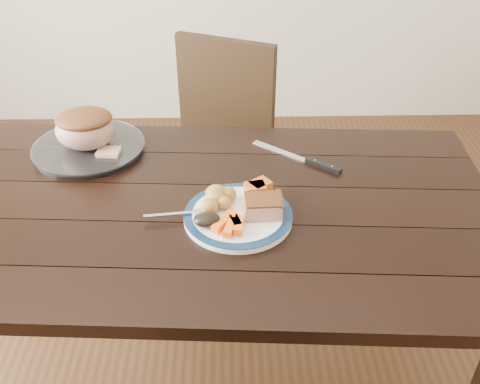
{
  "coord_description": "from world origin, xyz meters",
  "views": [
    {
      "loc": [
        0.05,
        -1.2,
        1.63
      ],
      "look_at": [
        0.08,
        -0.02,
        0.8
      ],
      "focal_mm": 40.0,
      "sensor_mm": 36.0,
      "label": 1
    }
  ],
  "objects_px": {
    "dining_table": "(212,229)",
    "carving_knife": "(312,162)",
    "dinner_plate": "(238,216)",
    "pork_slice": "(263,207)",
    "serving_platter": "(89,149)",
    "fork": "(183,214)",
    "roast_joint": "(86,129)",
    "chair_far": "(216,143)"
  },
  "relations": [
    {
      "from": "pork_slice",
      "to": "carving_knife",
      "type": "xyz_separation_m",
      "value": [
        0.17,
        0.28,
        -0.04
      ]
    },
    {
      "from": "dining_table",
      "to": "roast_joint",
      "type": "height_order",
      "value": "roast_joint"
    },
    {
      "from": "pork_slice",
      "to": "fork",
      "type": "height_order",
      "value": "pork_slice"
    },
    {
      "from": "serving_platter",
      "to": "roast_joint",
      "type": "height_order",
      "value": "roast_joint"
    },
    {
      "from": "dining_table",
      "to": "carving_knife",
      "type": "xyz_separation_m",
      "value": [
        0.31,
        0.2,
        0.1
      ]
    },
    {
      "from": "pork_slice",
      "to": "fork",
      "type": "bearing_deg",
      "value": 178.58
    },
    {
      "from": "chair_far",
      "to": "pork_slice",
      "type": "xyz_separation_m",
      "value": [
        0.14,
        -0.81,
        0.27
      ]
    },
    {
      "from": "serving_platter",
      "to": "carving_knife",
      "type": "height_order",
      "value": "serving_platter"
    },
    {
      "from": "dinner_plate",
      "to": "pork_slice",
      "type": "relative_size",
      "value": 2.99
    },
    {
      "from": "dinner_plate",
      "to": "roast_joint",
      "type": "relative_size",
      "value": 1.55
    },
    {
      "from": "chair_far",
      "to": "fork",
      "type": "xyz_separation_m",
      "value": [
        -0.07,
        -0.8,
        0.25
      ]
    },
    {
      "from": "dining_table",
      "to": "fork",
      "type": "height_order",
      "value": "fork"
    },
    {
      "from": "chair_far",
      "to": "serving_platter",
      "type": "height_order",
      "value": "chair_far"
    },
    {
      "from": "fork",
      "to": "pork_slice",
      "type": "bearing_deg",
      "value": -7.92
    },
    {
      "from": "dinner_plate",
      "to": "chair_far",
      "type": "bearing_deg",
      "value": 95.51
    },
    {
      "from": "dinner_plate",
      "to": "roast_joint",
      "type": "height_order",
      "value": "roast_joint"
    },
    {
      "from": "dining_table",
      "to": "carving_knife",
      "type": "distance_m",
      "value": 0.38
    },
    {
      "from": "dining_table",
      "to": "roast_joint",
      "type": "xyz_separation_m",
      "value": [
        -0.4,
        0.3,
        0.17
      ]
    },
    {
      "from": "pork_slice",
      "to": "carving_knife",
      "type": "relative_size",
      "value": 0.37
    },
    {
      "from": "serving_platter",
      "to": "pork_slice",
      "type": "xyz_separation_m",
      "value": [
        0.54,
        -0.37,
        0.03
      ]
    },
    {
      "from": "serving_platter",
      "to": "roast_joint",
      "type": "distance_m",
      "value": 0.07
    },
    {
      "from": "serving_platter",
      "to": "fork",
      "type": "xyz_separation_m",
      "value": [
        0.33,
        -0.37,
        0.01
      ]
    },
    {
      "from": "pork_slice",
      "to": "roast_joint",
      "type": "distance_m",
      "value": 0.66
    },
    {
      "from": "dining_table",
      "to": "carving_knife",
      "type": "relative_size",
      "value": 6.27
    },
    {
      "from": "dinner_plate",
      "to": "fork",
      "type": "distance_m",
      "value": 0.15
    },
    {
      "from": "chair_far",
      "to": "serving_platter",
      "type": "distance_m",
      "value": 0.63
    },
    {
      "from": "dining_table",
      "to": "carving_knife",
      "type": "height_order",
      "value": "carving_knife"
    },
    {
      "from": "dinner_plate",
      "to": "roast_joint",
      "type": "bearing_deg",
      "value": 142.0
    },
    {
      "from": "dinner_plate",
      "to": "dining_table",
      "type": "bearing_deg",
      "value": 135.27
    },
    {
      "from": "dinner_plate",
      "to": "carving_knife",
      "type": "bearing_deg",
      "value": 49.51
    },
    {
      "from": "fork",
      "to": "carving_knife",
      "type": "bearing_deg",
      "value": 29.29
    },
    {
      "from": "dinner_plate",
      "to": "serving_platter",
      "type": "height_order",
      "value": "serving_platter"
    },
    {
      "from": "serving_platter",
      "to": "chair_far",
      "type": "bearing_deg",
      "value": 47.76
    },
    {
      "from": "dinner_plate",
      "to": "serving_platter",
      "type": "xyz_separation_m",
      "value": [
        -0.47,
        0.37,
        0.0
      ]
    },
    {
      "from": "chair_far",
      "to": "carving_knife",
      "type": "xyz_separation_m",
      "value": [
        0.31,
        -0.53,
        0.23
      ]
    },
    {
      "from": "roast_joint",
      "to": "chair_far",
      "type": "bearing_deg",
      "value": 47.76
    },
    {
      "from": "chair_far",
      "to": "dinner_plate",
      "type": "bearing_deg",
      "value": 119.25
    },
    {
      "from": "fork",
      "to": "roast_joint",
      "type": "distance_m",
      "value": 0.5
    },
    {
      "from": "dining_table",
      "to": "serving_platter",
      "type": "relative_size",
      "value": 4.75
    },
    {
      "from": "serving_platter",
      "to": "roast_joint",
      "type": "xyz_separation_m",
      "value": [
        0.0,
        0.0,
        0.07
      ]
    },
    {
      "from": "dinner_plate",
      "to": "pork_slice",
      "type": "height_order",
      "value": "pork_slice"
    },
    {
      "from": "serving_platter",
      "to": "pork_slice",
      "type": "distance_m",
      "value": 0.66
    }
  ]
}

